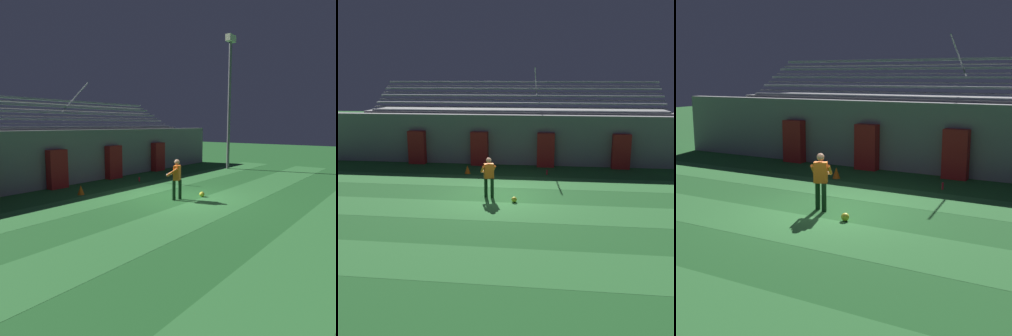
# 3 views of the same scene
# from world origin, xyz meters

# --- Properties ---
(ground_plane) EXTENTS (80.00, 80.00, 0.00)m
(ground_plane) POSITION_xyz_m (0.00, 0.00, 0.00)
(ground_plane) COLOR #236028
(turf_stripe_near) EXTENTS (28.00, 2.12, 0.01)m
(turf_stripe_near) POSITION_xyz_m (0.00, -6.00, 0.00)
(turf_stripe_near) COLOR #337A38
(turf_stripe_near) RESTS_ON ground
(turf_stripe_mid) EXTENTS (28.00, 2.12, 0.01)m
(turf_stripe_mid) POSITION_xyz_m (0.00, -1.77, 0.00)
(turf_stripe_mid) COLOR #337A38
(turf_stripe_mid) RESTS_ON ground
(turf_stripe_far) EXTENTS (28.00, 2.12, 0.01)m
(turf_stripe_far) POSITION_xyz_m (0.00, 2.46, 0.00)
(turf_stripe_far) COLOR #337A38
(turf_stripe_far) RESTS_ON ground
(back_wall) EXTENTS (24.00, 0.60, 2.80)m
(back_wall) POSITION_xyz_m (0.00, 6.50, 1.40)
(back_wall) COLOR gray
(back_wall) RESTS_ON ground
(padding_pillar_gate_left) EXTENTS (0.95, 0.44, 1.88)m
(padding_pillar_gate_left) POSITION_xyz_m (-1.85, 5.95, 0.94)
(padding_pillar_gate_left) COLOR #B21E1E
(padding_pillar_gate_left) RESTS_ON ground
(padding_pillar_gate_right) EXTENTS (0.95, 0.44, 1.88)m
(padding_pillar_gate_right) POSITION_xyz_m (1.85, 5.95, 0.94)
(padding_pillar_gate_right) COLOR #B21E1E
(padding_pillar_gate_right) RESTS_ON ground
(padding_pillar_far_left) EXTENTS (0.95, 0.44, 1.88)m
(padding_pillar_far_left) POSITION_xyz_m (-5.48, 5.95, 0.94)
(padding_pillar_far_left) COLOR #B21E1E
(padding_pillar_far_left) RESTS_ON ground
(padding_pillar_far_right) EXTENTS (0.95, 0.44, 1.88)m
(padding_pillar_far_right) POSITION_xyz_m (5.89, 5.95, 0.94)
(padding_pillar_far_right) COLOR #B21E1E
(padding_pillar_far_right) RESTS_ON ground
(bleacher_stand) EXTENTS (18.00, 4.05, 5.43)m
(bleacher_stand) POSITION_xyz_m (0.00, 8.84, 1.50)
(bleacher_stand) COLOR gray
(bleacher_stand) RESTS_ON ground
(goalkeeper) EXTENTS (0.71, 0.66, 1.67)m
(goalkeeper) POSITION_xyz_m (-0.33, -0.07, 0.95)
(goalkeeper) COLOR #143319
(goalkeeper) RESTS_ON ground
(soccer_ball) EXTENTS (0.22, 0.22, 0.22)m
(soccer_ball) POSITION_xyz_m (0.77, -0.62, 0.11)
(soccer_ball) COLOR yellow
(soccer_ball) RESTS_ON ground
(traffic_cone) EXTENTS (0.30, 0.30, 0.42)m
(traffic_cone) POSITION_xyz_m (-2.10, 3.87, 0.21)
(traffic_cone) COLOR orange
(traffic_cone) RESTS_ON ground
(water_bottle) EXTENTS (0.07, 0.07, 0.24)m
(water_bottle) POSITION_xyz_m (1.97, 4.10, 0.12)
(water_bottle) COLOR red
(water_bottle) RESTS_ON ground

